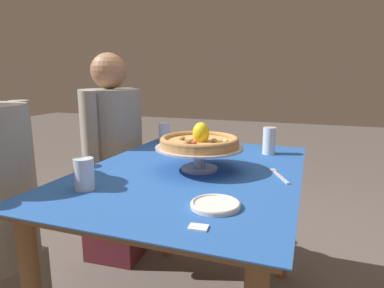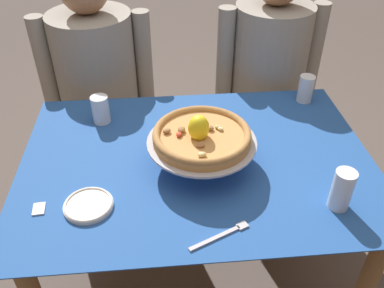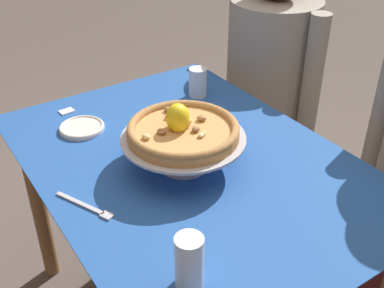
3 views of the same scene
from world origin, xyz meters
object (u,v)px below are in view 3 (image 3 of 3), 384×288
water_glass_front_right (189,265)px  side_plate (82,128)px  pizza (183,129)px  water_glass_back_left (198,84)px  dinner_fork (87,207)px  diner_left (269,92)px  pizza_stand (183,144)px  sugar_packet (67,111)px

water_glass_front_right → side_plate: bearing=175.2°
pizza → water_glass_back_left: bearing=140.6°
pizza → water_glass_back_left: size_ratio=2.94×
water_glass_back_left → dinner_fork: size_ratio=0.60×
dinner_fork → diner_left: diner_left is taller
water_glass_back_left → pizza_stand: bearing=-39.3°
pizza → water_glass_front_right: bearing=-31.0°
pizza → dinner_fork: size_ratio=1.77×
side_plate → pizza: bearing=25.4°
pizza_stand → water_glass_front_right: bearing=-31.1°
water_glass_back_left → water_glass_front_right: bearing=-35.3°
pizza_stand → diner_left: (-0.43, 0.72, -0.20)m
dinner_fork → water_glass_back_left: bearing=122.2°
sugar_packet → pizza: bearing=18.3°
pizza_stand → dinner_fork: size_ratio=2.00×
pizza → dinner_fork: 0.34m
pizza → diner_left: size_ratio=0.26×
side_plate → dinner_fork: (0.39, -0.15, -0.01)m
diner_left → side_plate: bearing=-86.1°
water_glass_front_right → sugar_packet: bearing=175.8°
dinner_fork → diner_left: 1.14m
water_glass_front_right → dinner_fork: bearing=-167.2°
diner_left → dinner_fork: bearing=-66.6°
dinner_fork → sugar_packet: bearing=164.5°
pizza_stand → pizza: (-0.00, -0.00, 0.05)m
pizza_stand → water_glass_back_left: water_glass_back_left is taller
pizza_stand → water_glass_front_right: (0.39, -0.24, -0.01)m
diner_left → pizza: bearing=-59.6°
side_plate → diner_left: (-0.06, 0.90, -0.14)m
pizza → dinner_fork: bearing=-85.2°
sugar_packet → diner_left: (0.09, 0.89, -0.13)m
pizza → sugar_packet: (-0.51, -0.17, -0.12)m
sugar_packet → pizza_stand: bearing=18.3°
pizza_stand → sugar_packet: pizza_stand is taller
pizza_stand → side_plate: (-0.36, -0.17, -0.07)m
side_plate → dinner_fork: bearing=-20.6°
water_glass_front_right → side_plate: water_glass_front_right is taller
water_glass_front_right → diner_left: size_ratio=0.11×
water_glass_back_left → dinner_fork: bearing=-57.8°
pizza → side_plate: 0.42m
pizza_stand → pizza: bearing=-143.9°
pizza → water_glass_front_right: 0.46m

